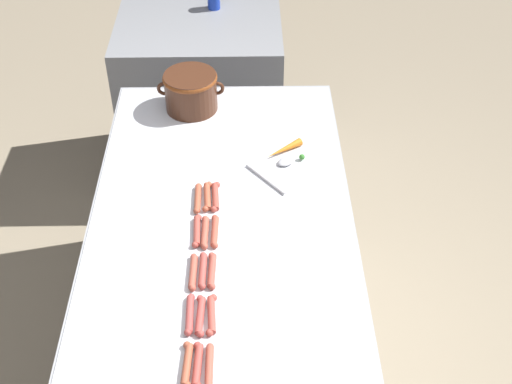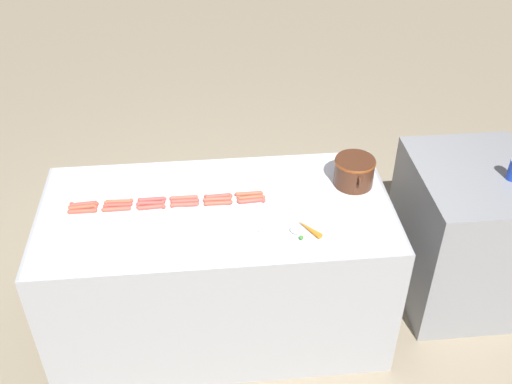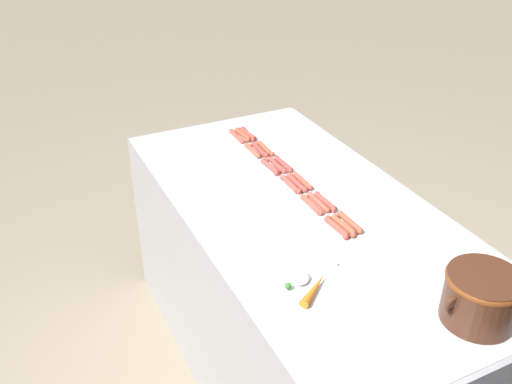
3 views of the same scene
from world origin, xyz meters
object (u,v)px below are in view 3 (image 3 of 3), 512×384
at_px(hot_dog_10, 318,202).
at_px(hot_dog_13, 252,150).
at_px(hot_dog_11, 344,225).
at_px(hot_dog_2, 284,164).
at_px(hot_dog_12, 237,136).
at_px(hot_dog_5, 350,222).
at_px(hot_dog_7, 259,149).
at_px(hot_dog_1, 265,148).
at_px(hot_dog_16, 312,205).
at_px(bean_pot, 482,295).
at_px(hot_dog_14, 270,167).
at_px(hot_dog_4, 325,202).
at_px(hot_dog_9, 297,183).
at_px(hot_dog_17, 337,227).
at_px(carrot, 313,289).
at_px(hot_dog_0, 248,134).
at_px(hot_dog_8, 277,165).
at_px(serving_spoon, 304,271).
at_px(hot_dog_3, 302,181).
at_px(hot_dog_15, 290,184).
at_px(hot_dog_6, 243,135).

bearing_deg(hot_dog_10, hot_dog_13, -86.50).
height_order(hot_dog_11, hot_dog_13, same).
height_order(hot_dog_2, hot_dog_12, same).
distance_m(hot_dog_5, hot_dog_7, 0.72).
bearing_deg(hot_dog_10, hot_dog_1, -93.24).
xyz_separation_m(hot_dog_16, bean_pot, (-0.12, 0.77, 0.08)).
height_order(hot_dog_5, hot_dog_14, same).
bearing_deg(hot_dog_4, hot_dog_9, -81.34).
distance_m(hot_dog_7, hot_dog_17, 0.72).
bearing_deg(hot_dog_13, hot_dog_5, 95.29).
height_order(hot_dog_13, carrot, carrot).
distance_m(hot_dog_0, hot_dog_8, 0.36).
bearing_deg(hot_dog_8, serving_spoon, 69.19).
height_order(hot_dog_3, hot_dog_7, same).
bearing_deg(hot_dog_3, hot_dog_15, 4.32).
bearing_deg(hot_dog_8, hot_dog_5, 93.52).
bearing_deg(hot_dog_2, hot_dog_12, -79.62).
bearing_deg(hot_dog_2, hot_dog_15, 70.49).
distance_m(hot_dog_11, bean_pot, 0.60).
relative_size(hot_dog_3, carrot, 1.00).
bearing_deg(hot_dog_12, hot_dog_5, 94.29).
distance_m(hot_dog_4, hot_dog_12, 0.73).
bearing_deg(hot_dog_2, hot_dog_16, 79.46).
height_order(hot_dog_1, hot_dog_13, same).
bearing_deg(hot_dog_3, hot_dog_11, 84.91).
relative_size(hot_dog_2, hot_dog_3, 1.00).
distance_m(hot_dog_12, hot_dog_17, 0.91).
xyz_separation_m(hot_dog_9, carrot, (0.30, 0.63, 0.00)).
xyz_separation_m(hot_dog_0, hot_dog_15, (0.06, 0.54, 0.00)).
xyz_separation_m(hot_dog_11, hot_dog_12, (0.03, -0.91, 0.00)).
distance_m(hot_dog_10, hot_dog_13, 0.55).
bearing_deg(hot_dog_16, hot_dog_2, -100.54).
relative_size(hot_dog_0, hot_dog_17, 1.00).
distance_m(hot_dog_1, hot_dog_7, 0.03).
relative_size(hot_dog_12, hot_dog_15, 1.00).
xyz_separation_m(hot_dog_13, hot_dog_15, (-0.00, 0.37, 0.00)).
relative_size(hot_dog_6, hot_dog_15, 1.00).
bearing_deg(bean_pot, hot_dog_1, -87.55).
bearing_deg(hot_dog_6, hot_dog_13, 79.21).
relative_size(hot_dog_11, carrot, 0.99).
bearing_deg(hot_dog_0, hot_dog_10, 87.79).
bearing_deg(hot_dog_0, serving_spoon, 74.43).
distance_m(hot_dog_13, serving_spoon, 0.93).
xyz_separation_m(hot_dog_5, hot_dog_6, (0.03, -0.90, 0.00)).
bearing_deg(hot_dog_8, hot_dog_3, 99.93).
bearing_deg(carrot, hot_dog_10, -123.32).
bearing_deg(hot_dog_4, hot_dog_16, -3.40).
xyz_separation_m(hot_dog_6, hot_dog_9, (0.00, 0.55, 0.00)).
xyz_separation_m(hot_dog_11, hot_dog_16, (0.03, -0.18, 0.00)).
xyz_separation_m(hot_dog_7, hot_dog_8, (-0.00, 0.18, 0.00)).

